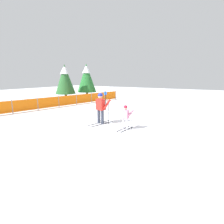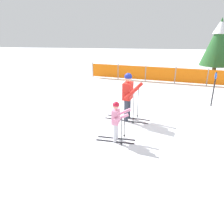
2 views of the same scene
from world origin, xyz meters
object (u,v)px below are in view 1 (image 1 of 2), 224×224
conifer_near (65,79)px  skier_child (126,115)px  safety_fence (68,100)px  trail_marker (106,98)px  skier_adult (101,106)px  conifer_far (87,78)px

conifer_near → skier_child: bearing=-119.4°
safety_fence → trail_marker: (0.09, -3.88, 0.40)m
safety_fence → skier_adult: bearing=-119.5°
skier_adult → skier_child: size_ratio=1.41×
skier_adult → conifer_far: 10.76m
conifer_near → skier_adult: bearing=-122.9°
safety_fence → conifer_far: bearing=19.0°
skier_child → conifer_far: 12.10m
skier_child → safety_fence: bearing=69.6°
skier_child → conifer_far: size_ratio=0.31×
skier_adult → safety_fence: skier_adult is taller
skier_adult → trail_marker: size_ratio=1.17×
trail_marker → conifer_near: bearing=73.4°
safety_fence → conifer_near: size_ratio=3.29×
skier_adult → skier_child: (-0.23, -1.61, -0.30)m
skier_child → conifer_near: (5.45, 9.68, 1.60)m
skier_adult → conifer_far: size_ratio=0.43×
conifer_far → safety_fence: bearing=-161.0°
conifer_near → trail_marker: bearing=-106.6°
skier_child → trail_marker: bearing=49.4°
skier_child → conifer_near: conifer_near is taller
conifer_near → trail_marker: 6.54m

